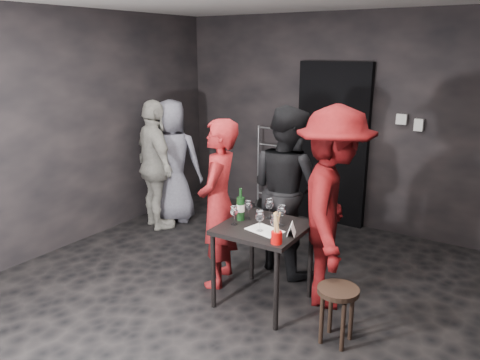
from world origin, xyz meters
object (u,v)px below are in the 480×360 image
Objects in this scene: man_maroon at (334,188)px; bystander_grey at (171,156)px; bystander_cream at (155,159)px; hand_truck at (268,197)px; server_red at (218,196)px; breadstick_cup at (277,229)px; tasting_table at (263,236)px; stool at (338,300)px; woman_black at (287,177)px; wine_bottle at (241,208)px.

bystander_grey is (-2.60, 0.81, -0.20)m from man_maroon.
man_maroon reaches higher than bystander_cream.
man_maroon is 2.74m from bystander_grey.
server_red is (0.63, -2.03, 0.67)m from hand_truck.
breadstick_cup is (1.48, -2.40, 0.65)m from hand_truck.
man_maroon is (0.49, 0.36, 0.44)m from tasting_table.
stool is 0.96m from man_maroon.
tasting_table is at bearing 121.98° from woman_black.
bystander_cream is at bearing -136.16° from server_red.
hand_truck is 0.68× the size of server_red.
server_red is at bearing 156.22° from breadstick_cup.
server_red is 1.01× the size of bystander_grey.
stool is at bearing 154.85° from woman_black.
man_maroon reaches higher than breadstick_cup.
man_maroon is 1.23× the size of bystander_grey.
stool is at bearing 57.54° from server_red.
hand_truck is at bearing -34.31° from woman_black.
hand_truck is 0.69× the size of bystander_grey.
bystander_grey is 2.20m from wine_bottle.
tasting_table is at bearing 124.56° from bystander_grey.
wine_bottle is 0.60m from breadstick_cup.
hand_truck reaches higher than tasting_table.
server_red is (-0.56, 0.10, 0.24)m from tasting_table.
server_red is 6.36× the size of breadstick_cup.
man_maroon reaches higher than bystander_grey.
bystander_grey is at bearing 154.87° from stool.
stool is 3.14m from bystander_cream.
bystander_grey reaches higher than tasting_table.
server_red is (-1.36, 0.30, 0.53)m from stool.
server_red is 0.33m from wine_bottle.
bystander_cream is at bearing 58.22° from man_maroon.
bystander_cream is at bearing 15.86° from woman_black.
man_maroon is (1.05, 0.26, 0.20)m from server_red.
bystander_grey is (-0.92, -0.96, 0.66)m from hand_truck.
woman_black is at bearing 141.29° from bystander_grey.
woman_black is at bearing 84.12° from wine_bottle.
bystander_cream is (-2.11, 0.86, 0.26)m from tasting_table.
hand_truck is at bearing 121.69° from breadstick_cup.
server_red is 1.72m from bystander_cream.
tasting_table is 2.29m from bystander_cream.
man_maroon is 2.65m from bystander_cream.
bystander_cream reaches higher than stool.
breadstick_cup is at bearing 133.21° from woman_black.
wine_bottle is at bearing 152.17° from breadstick_cup.
man_maroon reaches higher than wine_bottle.
server_red is at bearing 82.77° from man_maroon.
stool is 0.73m from breadstick_cup.
server_red reaches higher than wine_bottle.
bystander_grey is (-1.94, 0.42, -0.11)m from woman_black.
stool is 1.49m from woman_black.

